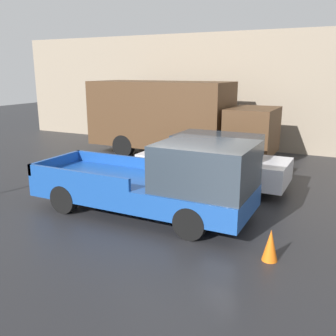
# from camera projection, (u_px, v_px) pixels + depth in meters

# --- Properties ---
(ground_plane) EXTENTS (60.00, 60.00, 0.00)m
(ground_plane) POSITION_uv_depth(u_px,v_px,m) (180.00, 221.00, 9.26)
(ground_plane) COLOR #232326
(building_wall) EXTENTS (28.00, 0.15, 5.35)m
(building_wall) POSITION_uv_depth(u_px,v_px,m) (269.00, 92.00, 16.77)
(building_wall) COLOR gray
(building_wall) RESTS_ON ground
(pickup_truck) EXTENTS (5.75, 2.09, 2.00)m
(pickup_truck) POSITION_uv_depth(u_px,v_px,m) (163.00, 181.00, 9.36)
(pickup_truck) COLOR #194799
(pickup_truck) RESTS_ON ground
(car) EXTENTS (4.70, 1.87, 1.68)m
(car) POSITION_uv_depth(u_px,v_px,m) (214.00, 161.00, 11.92)
(car) COLOR silver
(car) RESTS_ON ground
(delivery_truck) EXTENTS (7.90, 2.56, 3.18)m
(delivery_truck) POSITION_uv_depth(u_px,v_px,m) (174.00, 117.00, 15.95)
(delivery_truck) COLOR #4C331E
(delivery_truck) RESTS_ON ground
(newspaper_box) EXTENTS (0.45, 0.40, 1.04)m
(newspaper_box) POSITION_uv_depth(u_px,v_px,m) (165.00, 133.00, 19.21)
(newspaper_box) COLOR #194CB2
(newspaper_box) RESTS_ON ground
(traffic_cone) EXTENTS (0.31, 0.31, 0.65)m
(traffic_cone) POSITION_uv_depth(u_px,v_px,m) (270.00, 245.00, 7.29)
(traffic_cone) COLOR orange
(traffic_cone) RESTS_ON ground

